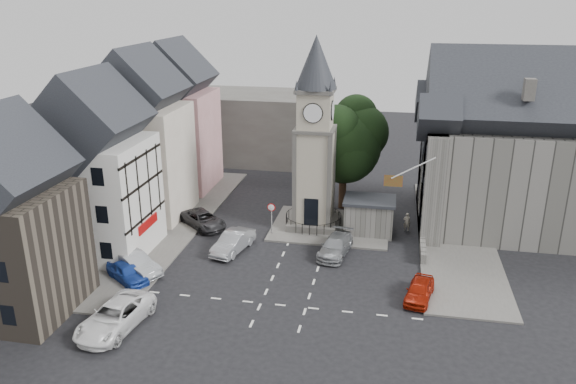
% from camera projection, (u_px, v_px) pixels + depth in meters
% --- Properties ---
extents(ground, '(120.00, 120.00, 0.00)m').
position_uv_depth(ground, '(298.00, 267.00, 41.81)').
color(ground, black).
rests_on(ground, ground).
extents(pavement_west, '(6.00, 30.00, 0.14)m').
position_uv_depth(pavement_west, '(170.00, 224.00, 49.56)').
color(pavement_west, '#595651').
rests_on(pavement_west, ground).
extents(pavement_east, '(6.00, 26.00, 0.14)m').
position_uv_depth(pavement_east, '(455.00, 236.00, 47.05)').
color(pavement_east, '#595651').
rests_on(pavement_east, ground).
extents(central_island, '(10.00, 8.00, 0.16)m').
position_uv_depth(central_island, '(330.00, 226.00, 48.92)').
color(central_island, '#595651').
rests_on(central_island, ground).
extents(road_markings, '(20.00, 8.00, 0.01)m').
position_uv_depth(road_markings, '(283.00, 305.00, 36.72)').
color(road_markings, silver).
rests_on(road_markings, ground).
extents(clock_tower, '(4.86, 4.86, 16.25)m').
position_uv_depth(clock_tower, '(315.00, 136.00, 46.48)').
color(clock_tower, '#4C4944').
rests_on(clock_tower, ground).
extents(stone_shelter, '(4.30, 3.30, 3.08)m').
position_uv_depth(stone_shelter, '(369.00, 216.00, 47.38)').
color(stone_shelter, '#5B5A54').
rests_on(stone_shelter, ground).
extents(town_tree, '(7.20, 7.20, 10.80)m').
position_uv_depth(town_tree, '(344.00, 136.00, 51.14)').
color(town_tree, black).
rests_on(town_tree, ground).
extents(warning_sign_post, '(0.70, 0.19, 2.85)m').
position_uv_depth(warning_sign_post, '(271.00, 213.00, 46.73)').
color(warning_sign_post, black).
rests_on(warning_sign_post, ground).
extents(terrace_pink, '(8.10, 7.60, 12.80)m').
position_uv_depth(terrace_pink, '(176.00, 125.00, 57.16)').
color(terrace_pink, tan).
rests_on(terrace_pink, ground).
extents(terrace_cream, '(8.10, 7.60, 12.80)m').
position_uv_depth(terrace_cream, '(142.00, 145.00, 49.76)').
color(terrace_cream, beige).
rests_on(terrace_cream, ground).
extents(terrace_tudor, '(8.10, 7.60, 12.00)m').
position_uv_depth(terrace_tudor, '(97.00, 176.00, 42.49)').
color(terrace_tudor, silver).
rests_on(terrace_tudor, ground).
extents(building_sw_stone, '(8.60, 7.60, 10.40)m').
position_uv_depth(building_sw_stone, '(3.00, 232.00, 34.71)').
color(building_sw_stone, '#443C33').
rests_on(building_sw_stone, ground).
extents(backdrop_west, '(20.00, 10.00, 8.00)m').
position_uv_depth(backdrop_west, '(241.00, 126.00, 68.51)').
color(backdrop_west, '#4C4944').
rests_on(backdrop_west, ground).
extents(east_building, '(14.40, 11.40, 12.60)m').
position_uv_depth(east_building, '(503.00, 157.00, 47.11)').
color(east_building, '#5B5A54').
rests_on(east_building, ground).
extents(east_boundary_wall, '(0.40, 16.00, 0.90)m').
position_uv_depth(east_boundary_wall, '(420.00, 220.00, 49.28)').
color(east_boundary_wall, '#5B5A54').
rests_on(east_boundary_wall, ground).
extents(flagpole, '(3.68, 0.10, 2.74)m').
position_uv_depth(flagpole, '(413.00, 168.00, 41.74)').
color(flagpole, white).
rests_on(flagpole, ground).
extents(car_west_blue, '(4.20, 3.70, 1.37)m').
position_uv_depth(car_west_blue, '(127.00, 272.00, 39.64)').
color(car_west_blue, '#1D3E9F').
rests_on(car_west_blue, ground).
extents(car_west_silver, '(4.93, 3.74, 1.56)m').
position_uv_depth(car_west_silver, '(134.00, 264.00, 40.69)').
color(car_west_silver, '#ABAFB3').
rests_on(car_west_silver, ground).
extents(car_west_grey, '(5.25, 5.00, 1.38)m').
position_uv_depth(car_west_grey, '(203.00, 220.00, 48.77)').
color(car_west_grey, '#28272A').
rests_on(car_west_grey, ground).
extents(car_island_silver, '(2.71, 4.99, 1.56)m').
position_uv_depth(car_island_silver, '(233.00, 242.00, 44.20)').
color(car_island_silver, '#A0A3A9').
rests_on(car_island_silver, ground).
extents(car_island_east, '(2.75, 5.13, 1.42)m').
position_uv_depth(car_island_east, '(335.00, 246.00, 43.69)').
color(car_island_east, gray).
rests_on(car_island_east, ground).
extents(car_east_red, '(2.35, 4.19, 1.35)m').
position_uv_depth(car_east_red, '(420.00, 290.00, 37.25)').
color(car_east_red, '#A01B08').
rests_on(car_east_red, ground).
extents(van_sw_white, '(3.43, 6.11, 1.61)m').
position_uv_depth(van_sw_white, '(115.00, 317.00, 33.98)').
color(van_sw_white, white).
rests_on(van_sw_white, ground).
extents(pedestrian, '(0.62, 0.44, 1.62)m').
position_uv_depth(pedestrian, '(407.00, 222.00, 48.00)').
color(pedestrian, beige).
rests_on(pedestrian, ground).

